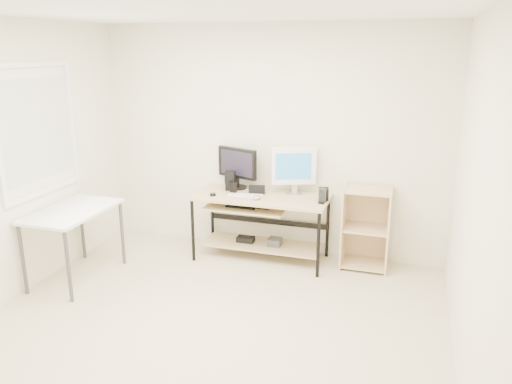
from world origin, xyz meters
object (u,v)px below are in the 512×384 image
object	(u,v)px
black_monitor	(237,165)
white_imac	(294,167)
desk	(259,213)
side_table	(73,217)
audio_controller	(233,188)
shelf_unit	(366,227)

from	to	relation	value
black_monitor	white_imac	bearing A→B (deg)	16.80
desk	side_table	size ratio (longest dim) A/B	1.50
desk	audio_controller	xyz separation A→B (m)	(-0.30, -0.01, 0.28)
side_table	black_monitor	bearing A→B (deg)	43.60
audio_controller	black_monitor	bearing A→B (deg)	105.07
desk	shelf_unit	bearing A→B (deg)	7.77
desk	white_imac	world-z (taller)	white_imac
side_table	audio_controller	bearing A→B (deg)	37.67
shelf_unit	black_monitor	xyz separation A→B (m)	(-1.50, 0.04, 0.57)
desk	white_imac	bearing A→B (deg)	26.76
shelf_unit	black_monitor	bearing A→B (deg)	178.30
desk	white_imac	size ratio (longest dim) A/B	2.84
shelf_unit	white_imac	world-z (taller)	white_imac
side_table	audio_controller	distance (m)	1.72
side_table	audio_controller	size ratio (longest dim) A/B	7.21
side_table	white_imac	world-z (taller)	white_imac
side_table	black_monitor	distance (m)	1.87
black_monitor	white_imac	size ratio (longest dim) A/B	0.96
desk	shelf_unit	world-z (taller)	shelf_unit
audio_controller	side_table	bearing A→B (deg)	-134.65
audio_controller	desk	bearing A→B (deg)	10.10
shelf_unit	audio_controller	world-z (taller)	shelf_unit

